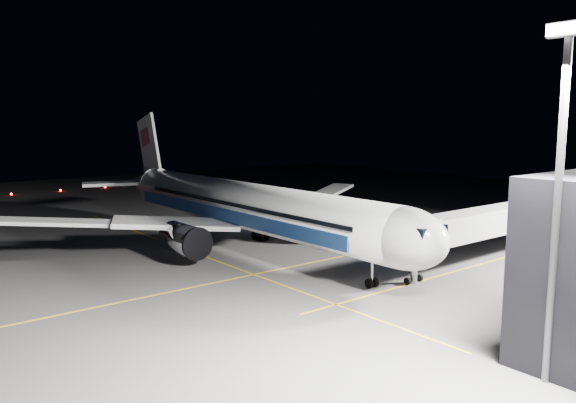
# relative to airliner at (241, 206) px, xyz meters

# --- Properties ---
(ground) EXTENTS (200.00, 200.00, 0.00)m
(ground) POSITION_rel_airliner_xyz_m (1.08, 0.00, -5.16)
(ground) COLOR #4C4C4F
(ground) RESTS_ON ground
(guide_line_main) EXTENTS (0.25, 80.00, 0.01)m
(guide_line_main) POSITION_rel_airliner_xyz_m (11.08, 0.00, -5.16)
(guide_line_main) COLOR gold
(guide_line_main) RESTS_ON ground
(guide_line_cross) EXTENTS (70.00, 0.25, 0.01)m
(guide_line_cross) POSITION_rel_airliner_xyz_m (1.08, -6.00, -5.16)
(guide_line_cross) COLOR gold
(guide_line_cross) RESTS_ON ground
(guide_line_side) EXTENTS (0.25, 40.00, 0.01)m
(guide_line_side) POSITION_rel_airliner_xyz_m (23.08, 10.00, -5.16)
(guide_line_side) COLOR gold
(guide_line_side) RESTS_ON ground
(airliner) EXTENTS (61.48, 54.22, 16.64)m
(airliner) POSITION_rel_airliner_xyz_m (0.00, 0.00, 0.00)
(airliner) COLOR silver
(airliner) RESTS_ON ground
(jet_bridge) EXTENTS (3.60, 34.40, 6.30)m
(jet_bridge) POSITION_rel_airliner_xyz_m (23.08, 18.06, -0.58)
(jet_bridge) COLOR #B2B2B7
(jet_bridge) RESTS_ON ground
(floodlight_mast_south) EXTENTS (2.40, 0.67, 20.70)m
(floodlight_mast_south) POSITION_rel_airliner_xyz_m (41.08, -6.01, 7.21)
(floodlight_mast_south) COLOR #59595E
(floodlight_mast_south) RESTS_ON ground
(taxiway_lights) EXTENTS (0.44, 60.44, 0.44)m
(taxiway_lights) POSITION_rel_airliner_xyz_m (-70.92, 0.00, -4.94)
(taxiway_lights) COLOR #FF140A
(taxiway_lights) RESTS_ON ground
(service_truck) EXTENTS (5.22, 3.05, 2.51)m
(service_truck) POSITION_rel_airliner_xyz_m (38.81, -2.11, -3.82)
(service_truck) COLOR silver
(service_truck) RESTS_ON ground
(baggage_tug) EXTENTS (2.83, 2.56, 1.69)m
(baggage_tug) POSITION_rel_airliner_xyz_m (-6.90, 13.84, -4.38)
(baggage_tug) COLOR black
(baggage_tug) RESTS_ON ground
(safety_cone_a) EXTENTS (0.39, 0.39, 0.58)m
(safety_cone_a) POSITION_rel_airliner_xyz_m (7.08, 6.91, -4.87)
(safety_cone_a) COLOR #FC500A
(safety_cone_a) RESTS_ON ground
(safety_cone_b) EXTENTS (0.40, 0.40, 0.60)m
(safety_cone_b) POSITION_rel_airliner_xyz_m (-3.03, 14.00, -4.86)
(safety_cone_b) COLOR #FC500A
(safety_cone_b) RESTS_ON ground
(safety_cone_c) EXTENTS (0.40, 0.40, 0.60)m
(safety_cone_c) POSITION_rel_airliner_xyz_m (4.44, 14.00, -4.87)
(safety_cone_c) COLOR #FC500A
(safety_cone_c) RESTS_ON ground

